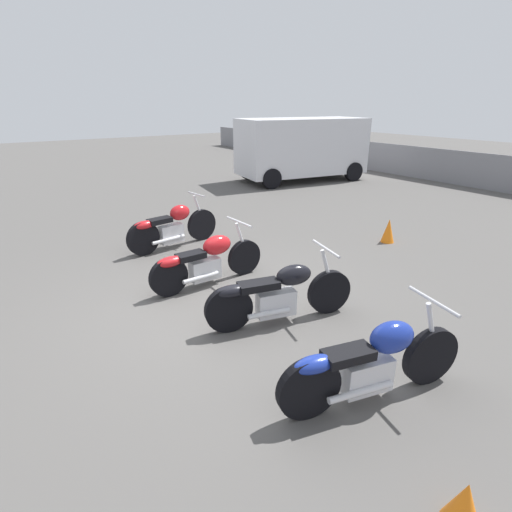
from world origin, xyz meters
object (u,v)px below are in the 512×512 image
object	(u,v)px
parked_van	(302,147)
traffic_cone_near	(464,505)
motorcycle_slot_2	(278,294)
motorcycle_slot_3	(372,363)
motorcycle_slot_0	(172,227)
motorcycle_slot_1	(207,261)
traffic_cone_far	(388,231)

from	to	relation	value
parked_van	traffic_cone_near	world-z (taller)	parked_van
motorcycle_slot_2	motorcycle_slot_3	xyz separation A→B (m)	(1.74, -0.18, 0.02)
motorcycle_slot_3	parked_van	distance (m)	12.15
parked_van	motorcycle_slot_0	bearing A→B (deg)	-49.25
motorcycle_slot_0	motorcycle_slot_2	size ratio (longest dim) A/B	0.99
motorcycle_slot_3	traffic_cone_near	xyz separation A→B (m)	(1.26, -0.48, -0.24)
motorcycle_slot_0	motorcycle_slot_1	world-z (taller)	motorcycle_slot_0
parked_van	traffic_cone_far	distance (m)	7.38
motorcycle_slot_0	motorcycle_slot_3	xyz separation A→B (m)	(5.37, -0.25, -0.00)
motorcycle_slot_0	motorcycle_slot_3	bearing A→B (deg)	-10.11
parked_van	motorcycle_slot_1	bearing A→B (deg)	-39.84
motorcycle_slot_3	traffic_cone_near	bearing A→B (deg)	-6.72
motorcycle_slot_3	traffic_cone_far	world-z (taller)	motorcycle_slot_3
motorcycle_slot_3	traffic_cone_far	distance (m)	5.17
traffic_cone_near	motorcycle_slot_2	bearing A→B (deg)	167.51
motorcycle_slot_3	traffic_cone_near	world-z (taller)	motorcycle_slot_3
parked_van	traffic_cone_far	bearing A→B (deg)	-15.87
motorcycle_slot_3	parked_van	xyz separation A→B (m)	(-9.60, 7.40, 0.81)
motorcycle_slot_1	traffic_cone_far	world-z (taller)	motorcycle_slot_1
motorcycle_slot_3	traffic_cone_far	xyz separation A→B (m)	(-3.03, 4.19, -0.19)
motorcycle_slot_1	traffic_cone_near	size ratio (longest dim) A/B	5.17
parked_van	traffic_cone_near	distance (m)	13.46
parked_van	motorcycle_slot_2	bearing A→B (deg)	-32.43
parked_van	traffic_cone_far	xyz separation A→B (m)	(6.57, -3.21, -1.00)
motorcycle_slot_1	traffic_cone_near	bearing A→B (deg)	-6.83
traffic_cone_far	parked_van	bearing A→B (deg)	153.99
motorcycle_slot_2	traffic_cone_near	world-z (taller)	motorcycle_slot_2
motorcycle_slot_1	motorcycle_slot_2	size ratio (longest dim) A/B	0.98
traffic_cone_far	motorcycle_slot_2	bearing A→B (deg)	-72.25
motorcycle_slot_2	traffic_cone_near	xyz separation A→B (m)	(3.00, -0.67, -0.23)
motorcycle_slot_2	traffic_cone_near	size ratio (longest dim) A/B	5.26
parked_van	traffic_cone_near	bearing A→B (deg)	-25.83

